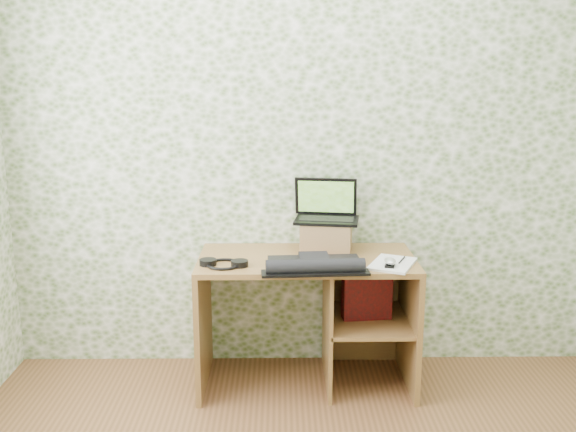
{
  "coord_description": "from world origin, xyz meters",
  "views": [
    {
      "loc": [
        -0.15,
        -1.97,
        1.77
      ],
      "look_at": [
        -0.1,
        1.39,
        1.0
      ],
      "focal_mm": 40.0,
      "sensor_mm": 36.0,
      "label": 1
    }
  ],
  "objects_px": {
    "desk": "(320,301)",
    "keyboard": "(315,265)",
    "riser": "(326,236)",
    "notepad": "(392,264)",
    "laptop": "(326,210)"
  },
  "relations": [
    {
      "from": "keyboard",
      "to": "notepad",
      "type": "bearing_deg",
      "value": 6.04
    },
    {
      "from": "laptop",
      "to": "keyboard",
      "type": "bearing_deg",
      "value": -93.2
    },
    {
      "from": "desk",
      "to": "keyboard",
      "type": "xyz_separation_m",
      "value": [
        -0.05,
        -0.25,
        0.3
      ]
    },
    {
      "from": "desk",
      "to": "riser",
      "type": "bearing_deg",
      "value": 70.66
    },
    {
      "from": "notepad",
      "to": "riser",
      "type": "bearing_deg",
      "value": 162.77
    },
    {
      "from": "laptop",
      "to": "keyboard",
      "type": "height_order",
      "value": "laptop"
    },
    {
      "from": "riser",
      "to": "notepad",
      "type": "bearing_deg",
      "value": -41.42
    },
    {
      "from": "desk",
      "to": "keyboard",
      "type": "bearing_deg",
      "value": -100.47
    },
    {
      "from": "laptop",
      "to": "keyboard",
      "type": "relative_size",
      "value": 0.7
    },
    {
      "from": "keyboard",
      "to": "notepad",
      "type": "xyz_separation_m",
      "value": [
        0.42,
        0.07,
        -0.02
      ]
    },
    {
      "from": "keyboard",
      "to": "notepad",
      "type": "relative_size",
      "value": 1.91
    },
    {
      "from": "desk",
      "to": "notepad",
      "type": "distance_m",
      "value": 0.5
    },
    {
      "from": "desk",
      "to": "keyboard",
      "type": "height_order",
      "value": "keyboard"
    },
    {
      "from": "laptop",
      "to": "keyboard",
      "type": "distance_m",
      "value": 0.46
    },
    {
      "from": "riser",
      "to": "keyboard",
      "type": "height_order",
      "value": "riser"
    }
  ]
}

